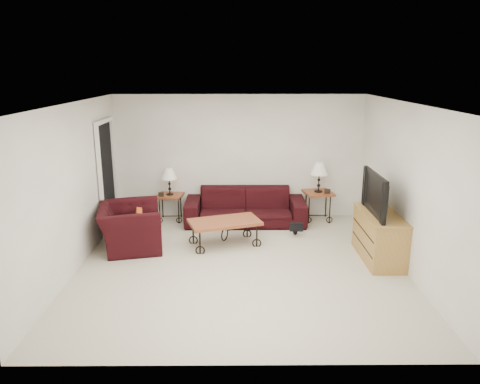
# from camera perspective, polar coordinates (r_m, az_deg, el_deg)

# --- Properties ---
(ground) EXTENTS (5.00, 5.00, 0.00)m
(ground) POSITION_cam_1_polar(r_m,az_deg,el_deg) (7.23, 0.04, -9.14)
(ground) COLOR #BDB7A1
(ground) RESTS_ON ground
(wall_back) EXTENTS (5.00, 0.02, 2.50)m
(wall_back) POSITION_cam_1_polar(r_m,az_deg,el_deg) (9.25, -0.08, 4.42)
(wall_back) COLOR white
(wall_back) RESTS_ON ground
(wall_front) EXTENTS (5.00, 0.02, 2.50)m
(wall_front) POSITION_cam_1_polar(r_m,az_deg,el_deg) (4.44, 0.29, -7.73)
(wall_front) COLOR white
(wall_front) RESTS_ON ground
(wall_left) EXTENTS (0.02, 5.00, 2.50)m
(wall_left) POSITION_cam_1_polar(r_m,az_deg,el_deg) (7.24, -20.17, 0.42)
(wall_left) COLOR white
(wall_left) RESTS_ON ground
(wall_right) EXTENTS (0.02, 5.00, 2.50)m
(wall_right) POSITION_cam_1_polar(r_m,az_deg,el_deg) (7.27, 20.15, 0.49)
(wall_right) COLOR white
(wall_right) RESTS_ON ground
(ceiling) EXTENTS (5.00, 5.00, 0.00)m
(ceiling) POSITION_cam_1_polar(r_m,az_deg,el_deg) (6.61, 0.04, 11.04)
(ceiling) COLOR white
(ceiling) RESTS_ON wall_back
(doorway) EXTENTS (0.08, 0.94, 2.04)m
(doorway) POSITION_cam_1_polar(r_m,az_deg,el_deg) (8.81, -16.34, 1.72)
(doorway) COLOR black
(doorway) RESTS_ON ground
(sofa) EXTENTS (2.36, 0.92, 0.69)m
(sofa) POSITION_cam_1_polar(r_m,az_deg,el_deg) (9.00, 0.66, -1.83)
(sofa) COLOR black
(sofa) RESTS_ON ground
(side_table_left) EXTENTS (0.56, 0.56, 0.54)m
(side_table_left) POSITION_cam_1_polar(r_m,az_deg,el_deg) (9.29, -8.71, -1.94)
(side_table_left) COLOR brown
(side_table_left) RESTS_ON ground
(side_table_right) EXTENTS (0.63, 0.63, 0.59)m
(side_table_right) POSITION_cam_1_polar(r_m,az_deg,el_deg) (9.33, 9.71, -1.73)
(side_table_right) COLOR brown
(side_table_right) RESTS_ON ground
(lamp_left) EXTENTS (0.34, 0.34, 0.54)m
(lamp_left) POSITION_cam_1_polar(r_m,az_deg,el_deg) (9.15, -8.85, 1.30)
(lamp_left) COLOR black
(lamp_left) RESTS_ON side_table_left
(lamp_right) EXTENTS (0.39, 0.39, 0.59)m
(lamp_right) POSITION_cam_1_polar(r_m,az_deg,el_deg) (9.18, 9.87, 1.82)
(lamp_right) COLOR black
(lamp_right) RESTS_ON side_table_right
(photo_frame_left) EXTENTS (0.11, 0.02, 0.09)m
(photo_frame_left) POSITION_cam_1_polar(r_m,az_deg,el_deg) (9.09, -9.86, -0.31)
(photo_frame_left) COLOR black
(photo_frame_left) RESTS_ON side_table_left
(photo_frame_right) EXTENTS (0.12, 0.02, 0.10)m
(photo_frame_right) POSITION_cam_1_polar(r_m,az_deg,el_deg) (9.12, 10.89, 0.08)
(photo_frame_right) COLOR black
(photo_frame_right) RESTS_ON side_table_right
(coffee_table) EXTENTS (1.34, 1.00, 0.45)m
(coffee_table) POSITION_cam_1_polar(r_m,az_deg,el_deg) (7.93, -1.93, -5.14)
(coffee_table) COLOR brown
(coffee_table) RESTS_ON ground
(armchair) EXTENTS (1.23, 1.34, 0.75)m
(armchair) POSITION_cam_1_polar(r_m,az_deg,el_deg) (8.00, -13.60, -4.26)
(armchair) COLOR black
(armchair) RESTS_ON ground
(throw_pillow) EXTENTS (0.16, 0.35, 0.34)m
(throw_pillow) POSITION_cam_1_polar(r_m,az_deg,el_deg) (7.87, -12.68, -3.40)
(throw_pillow) COLOR #BA3A17
(throw_pillow) RESTS_ON armchair
(tv_stand) EXTENTS (0.53, 1.28, 0.77)m
(tv_stand) POSITION_cam_1_polar(r_m,az_deg,el_deg) (7.65, 17.04, -5.34)
(tv_stand) COLOR #B88944
(tv_stand) RESTS_ON ground
(television) EXTENTS (0.15, 1.14, 0.66)m
(television) POSITION_cam_1_polar(r_m,az_deg,el_deg) (7.43, 17.32, -0.20)
(television) COLOR black
(television) RESTS_ON tv_stand
(backpack) EXTENTS (0.39, 0.31, 0.49)m
(backpack) POSITION_cam_1_polar(r_m,az_deg,el_deg) (8.46, 6.98, -3.80)
(backpack) COLOR black
(backpack) RESTS_ON ground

